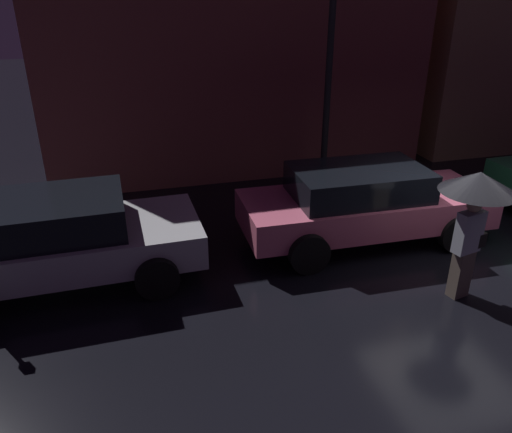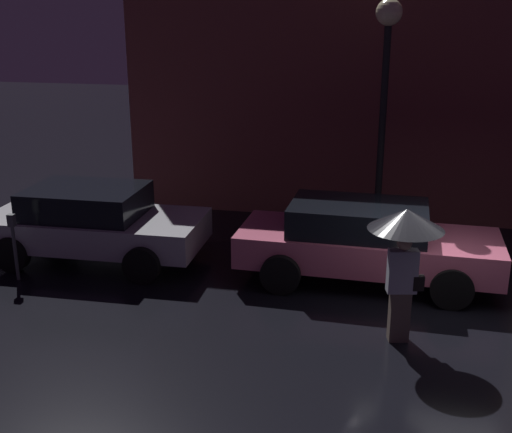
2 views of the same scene
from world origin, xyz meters
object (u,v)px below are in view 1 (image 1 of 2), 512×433
object	(u,v)px
pedestrian_with_umbrella	(476,199)
parked_car_pink	(363,203)
parked_car_silver	(64,238)
street_lamp_near	(332,25)

from	to	relation	value
pedestrian_with_umbrella	parked_car_pink	bearing A→B (deg)	-85.96
parked_car_silver	pedestrian_with_umbrella	xyz separation A→B (m)	(5.76, -2.08, 0.86)
parked_car_pink	pedestrian_with_umbrella	size ratio (longest dim) A/B	2.26
pedestrian_with_umbrella	street_lamp_near	distance (m)	4.79
parked_car_silver	pedestrian_with_umbrella	bearing A→B (deg)	-21.06
parked_car_silver	parked_car_pink	distance (m)	5.15
parked_car_pink	pedestrian_with_umbrella	bearing A→B (deg)	-72.07
parked_car_silver	street_lamp_near	distance (m)	6.43
parked_car_silver	street_lamp_near	size ratio (longest dim) A/B	0.86
parked_car_pink	pedestrian_with_umbrella	world-z (taller)	pedestrian_with_umbrella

